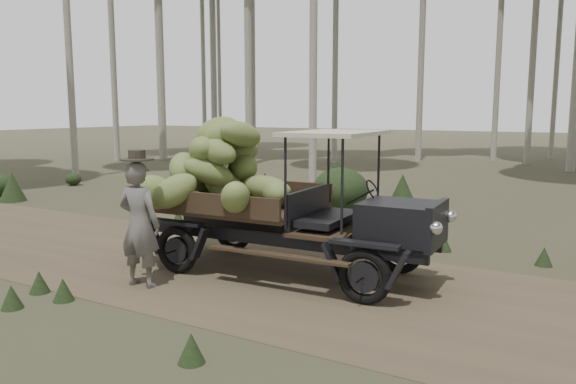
# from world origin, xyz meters

# --- Properties ---
(ground) EXTENTS (120.00, 120.00, 0.00)m
(ground) POSITION_xyz_m (0.00, 0.00, 0.00)
(ground) COLOR #473D2B
(ground) RESTS_ON ground
(dirt_track) EXTENTS (70.00, 4.00, 0.01)m
(dirt_track) POSITION_xyz_m (0.00, 0.00, 0.00)
(dirt_track) COLOR brown
(dirt_track) RESTS_ON ground
(banana_truck) EXTENTS (4.72, 2.29, 2.39)m
(banana_truck) POSITION_xyz_m (-0.71, 0.26, 1.33)
(banana_truck) COLOR black
(banana_truck) RESTS_ON ground
(farmer) EXTENTS (0.67, 0.51, 1.88)m
(farmer) POSITION_xyz_m (-1.51, -1.21, 0.89)
(farmer) COLOR #5D5955
(farmer) RESTS_ON ground
(undergrowth) EXTENTS (23.46, 21.10, 1.32)m
(undergrowth) POSITION_xyz_m (-1.50, -0.59, 0.50)
(undergrowth) COLOR #233319
(undergrowth) RESTS_ON ground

